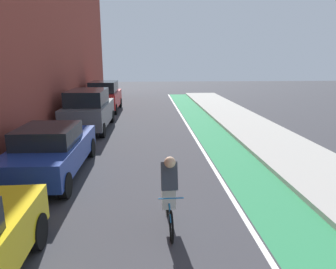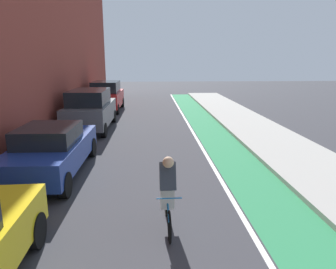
% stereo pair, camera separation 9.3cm
% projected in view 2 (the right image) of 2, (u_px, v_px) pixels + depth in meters
% --- Properties ---
extents(ground_plane, '(74.13, 74.13, 0.00)m').
position_uv_depth(ground_plane, '(147.00, 148.00, 12.05)').
color(ground_plane, '#38383D').
extents(bike_lane_paint, '(1.60, 33.70, 0.00)m').
position_uv_depth(bike_lane_paint, '(214.00, 135.00, 14.16)').
color(bike_lane_paint, '#2D8451').
rests_on(bike_lane_paint, ground).
extents(lane_divider_stripe, '(0.12, 33.70, 0.00)m').
position_uv_depth(lane_divider_stripe, '(195.00, 135.00, 14.11)').
color(lane_divider_stripe, white).
rests_on(lane_divider_stripe, ground).
extents(sidewalk_right, '(2.88, 33.70, 0.14)m').
position_uv_depth(sidewalk_right, '(262.00, 133.00, 14.26)').
color(sidewalk_right, '#A8A59E').
rests_on(sidewalk_right, ground).
extents(parked_sedan_blue, '(1.86, 4.52, 1.53)m').
position_uv_depth(parked_sedan_blue, '(52.00, 149.00, 9.16)').
color(parked_sedan_blue, navy).
rests_on(parked_sedan_blue, ground).
extents(parked_suv_gray, '(2.01, 4.55, 1.98)m').
position_uv_depth(parked_suv_gray, '(90.00, 109.00, 15.07)').
color(parked_suv_gray, '#595B60').
rests_on(parked_suv_gray, ground).
extents(parked_suv_red, '(1.97, 4.25, 1.98)m').
position_uv_depth(parked_suv_red, '(107.00, 96.00, 20.65)').
color(parked_suv_red, red).
rests_on(parked_suv_red, ground).
extents(cyclist_mid, '(0.48, 1.68, 1.59)m').
position_uv_depth(cyclist_mid, '(168.00, 191.00, 6.21)').
color(cyclist_mid, black).
rests_on(cyclist_mid, ground).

